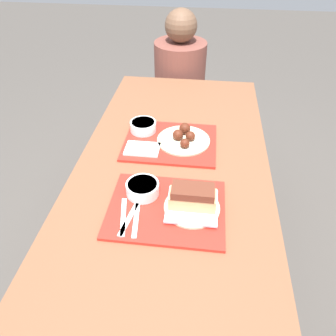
{
  "coord_description": "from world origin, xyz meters",
  "views": [
    {
      "loc": [
        0.11,
        -0.98,
        1.61
      ],
      "look_at": [
        -0.01,
        -0.01,
        0.81
      ],
      "focal_mm": 35.0,
      "sensor_mm": 36.0,
      "label": 1
    }
  ],
  "objects_px": {
    "tray_near": "(166,209)",
    "brisket_sandwich_plate": "(192,200)",
    "tray_far": "(170,142)",
    "person_seated_across": "(180,71)",
    "bowl_coleslaw_near": "(143,188)",
    "wings_plate_far": "(184,137)",
    "bowl_coleslaw_far": "(143,126)"
  },
  "relations": [
    {
      "from": "tray_near",
      "to": "person_seated_across",
      "type": "bearing_deg",
      "value": 93.29
    },
    {
      "from": "bowl_coleslaw_near",
      "to": "wings_plate_far",
      "type": "height_order",
      "value": "wings_plate_far"
    },
    {
      "from": "bowl_coleslaw_far",
      "to": "person_seated_across",
      "type": "distance_m",
      "value": 0.85
    },
    {
      "from": "tray_far",
      "to": "person_seated_across",
      "type": "height_order",
      "value": "person_seated_across"
    },
    {
      "from": "bowl_coleslaw_near",
      "to": "person_seated_across",
      "type": "xyz_separation_m",
      "value": [
        0.02,
        1.25,
        -0.08
      ]
    },
    {
      "from": "bowl_coleslaw_near",
      "to": "bowl_coleslaw_far",
      "type": "xyz_separation_m",
      "value": [
        -0.07,
        0.42,
        0.0
      ]
    },
    {
      "from": "wings_plate_far",
      "to": "person_seated_across",
      "type": "distance_m",
      "value": 0.91
    },
    {
      "from": "tray_near",
      "to": "bowl_coleslaw_far",
      "type": "distance_m",
      "value": 0.51
    },
    {
      "from": "wings_plate_far",
      "to": "person_seated_across",
      "type": "relative_size",
      "value": 0.35
    },
    {
      "from": "tray_near",
      "to": "person_seated_across",
      "type": "height_order",
      "value": "person_seated_across"
    },
    {
      "from": "bowl_coleslaw_far",
      "to": "person_seated_across",
      "type": "xyz_separation_m",
      "value": [
        0.09,
        0.84,
        -0.08
      ]
    },
    {
      "from": "bowl_coleslaw_near",
      "to": "brisket_sandwich_plate",
      "type": "height_order",
      "value": "brisket_sandwich_plate"
    },
    {
      "from": "tray_far",
      "to": "bowl_coleslaw_near",
      "type": "height_order",
      "value": "bowl_coleslaw_near"
    },
    {
      "from": "bowl_coleslaw_near",
      "to": "wings_plate_far",
      "type": "relative_size",
      "value": 0.51
    },
    {
      "from": "tray_near",
      "to": "wings_plate_far",
      "type": "bearing_deg",
      "value": 86.69
    },
    {
      "from": "tray_far",
      "to": "bowl_coleslaw_near",
      "type": "bearing_deg",
      "value": -100.0
    },
    {
      "from": "brisket_sandwich_plate",
      "to": "tray_near",
      "type": "bearing_deg",
      "value": -174.81
    },
    {
      "from": "bowl_coleslaw_near",
      "to": "tray_near",
      "type": "bearing_deg",
      "value": -33.05
    },
    {
      "from": "tray_near",
      "to": "bowl_coleslaw_near",
      "type": "height_order",
      "value": "bowl_coleslaw_near"
    },
    {
      "from": "tray_far",
      "to": "bowl_coleslaw_near",
      "type": "relative_size",
      "value": 3.37
    },
    {
      "from": "tray_near",
      "to": "brisket_sandwich_plate",
      "type": "bearing_deg",
      "value": 5.19
    },
    {
      "from": "bowl_coleslaw_near",
      "to": "brisket_sandwich_plate",
      "type": "bearing_deg",
      "value": -16.39
    },
    {
      "from": "brisket_sandwich_plate",
      "to": "person_seated_across",
      "type": "height_order",
      "value": "person_seated_across"
    },
    {
      "from": "tray_near",
      "to": "bowl_coleslaw_far",
      "type": "bearing_deg",
      "value": 109.42
    },
    {
      "from": "brisket_sandwich_plate",
      "to": "wings_plate_far",
      "type": "distance_m",
      "value": 0.41
    },
    {
      "from": "brisket_sandwich_plate",
      "to": "wings_plate_far",
      "type": "xyz_separation_m",
      "value": [
        -0.06,
        0.41,
        -0.02
      ]
    },
    {
      "from": "tray_near",
      "to": "bowl_coleslaw_near",
      "type": "distance_m",
      "value": 0.12
    },
    {
      "from": "tray_far",
      "to": "person_seated_across",
      "type": "relative_size",
      "value": 0.6
    },
    {
      "from": "wings_plate_far",
      "to": "person_seated_across",
      "type": "height_order",
      "value": "person_seated_across"
    },
    {
      "from": "tray_near",
      "to": "person_seated_across",
      "type": "relative_size",
      "value": 0.6
    },
    {
      "from": "brisket_sandwich_plate",
      "to": "person_seated_across",
      "type": "distance_m",
      "value": 1.32
    },
    {
      "from": "tray_near",
      "to": "brisket_sandwich_plate",
      "type": "xyz_separation_m",
      "value": [
        0.09,
        0.01,
        0.04
      ]
    }
  ]
}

